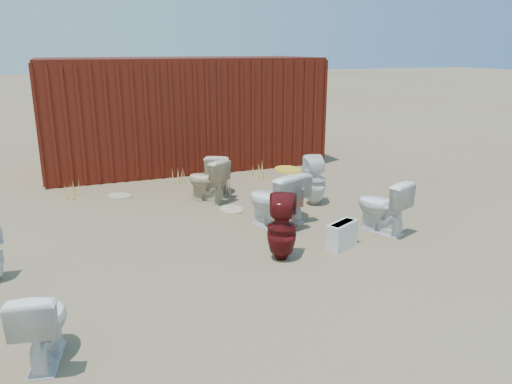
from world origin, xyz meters
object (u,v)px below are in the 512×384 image
object	(u,v)px
toilet_front_a	(42,324)
toilet_front_maroon	(282,228)
toilet_back_beige_left	(207,180)
toilet_back_beige_right	(219,174)
toilet_front_pink	(285,204)
toilet_back_yellowlid	(287,195)
loose_tank	(342,235)
toilet_front_e	(382,206)
toilet_front_c	(272,201)
shipping_container	(182,112)
toilet_back_e	(315,180)

from	to	relation	value
toilet_front_a	toilet_front_maroon	world-z (taller)	toilet_front_maroon
toilet_front_a	toilet_back_beige_left	bearing A→B (deg)	-111.87
toilet_back_beige_right	toilet_front_pink	bearing A→B (deg)	129.68
toilet_back_beige_right	toilet_back_yellowlid	distance (m)	1.78
toilet_front_maroon	toilet_back_beige_left	world-z (taller)	toilet_front_maroon
toilet_front_maroon	loose_tank	distance (m)	0.96
loose_tank	toilet_front_maroon	bearing A→B (deg)	156.50
toilet_front_a	toilet_front_e	xyz separation A→B (m)	(4.54, 1.59, 0.04)
toilet_front_c	toilet_back_beige_right	size ratio (longest dim) A/B	1.10
toilet_front_c	toilet_front_maroon	size ratio (longest dim) A/B	1.01
toilet_front_pink	toilet_back_beige_right	distance (m)	1.99
toilet_front_e	loose_tank	distance (m)	0.91
toilet_front_pink	toilet_front_maroon	world-z (taller)	toilet_front_maroon
toilet_back_beige_right	toilet_back_yellowlid	size ratio (longest dim) A/B	0.98
toilet_front_a	toilet_back_yellowlid	bearing A→B (deg)	-131.91
toilet_front_maroon	toilet_back_beige_left	size ratio (longest dim) A/B	1.09
toilet_front_maroon	loose_tank	world-z (taller)	toilet_front_maroon
toilet_back_beige_left	loose_tank	distance (m)	2.92
toilet_back_beige_left	toilet_front_e	bearing A→B (deg)	96.54
shipping_container	toilet_back_beige_left	world-z (taller)	shipping_container
toilet_back_yellowlid	toilet_back_beige_left	bearing A→B (deg)	-60.45
toilet_front_a	toilet_front_pink	distance (m)	4.12
toilet_back_beige_right	loose_tank	bearing A→B (deg)	131.45
toilet_front_c	toilet_back_beige_right	xyz separation A→B (m)	(-0.19, 1.98, -0.04)
shipping_container	toilet_front_c	bearing A→B (deg)	-87.47
shipping_container	toilet_front_pink	world-z (taller)	shipping_container
toilet_back_beige_left	loose_tank	world-z (taller)	toilet_back_beige_left
toilet_front_pink	toilet_back_e	bearing A→B (deg)	-132.03
toilet_front_a	toilet_front_c	bearing A→B (deg)	-131.90
toilet_front_maroon	toilet_back_beige_right	distance (m)	3.09
toilet_front_a	toilet_front_maroon	size ratio (longest dim) A/B	0.85
toilet_front_maroon	toilet_back_yellowlid	size ratio (longest dim) A/B	1.07
toilet_front_e	toilet_back_beige_left	size ratio (longest dim) A/B	1.04
toilet_back_yellowlid	toilet_back_e	world-z (taller)	toilet_back_e
toilet_back_beige_left	toilet_back_yellowlid	bearing A→B (deg)	92.14
toilet_front_maroon	toilet_back_beige_right	xyz separation A→B (m)	(0.14, 3.09, -0.03)
toilet_back_yellowlid	shipping_container	bearing A→B (deg)	-87.49
toilet_back_beige_right	toilet_front_e	bearing A→B (deg)	147.55
shipping_container	loose_tank	xyz separation A→B (m)	(0.80, -5.76, -1.02)
toilet_front_pink	toilet_front_c	size ratio (longest dim) A/B	0.79
toilet_front_maroon	toilet_back_beige_right	bearing A→B (deg)	-64.36
toilet_front_a	toilet_front_e	distance (m)	4.81
toilet_back_e	loose_tank	xyz separation A→B (m)	(-0.56, -1.86, -0.25)
toilet_front_pink	toilet_front_a	bearing A→B (deg)	42.73
toilet_front_c	toilet_back_e	distance (m)	1.41
shipping_container	toilet_front_a	size ratio (longest dim) A/B	8.42
toilet_front_pink	toilet_front_e	size ratio (longest dim) A/B	0.84
toilet_front_maroon	toilet_back_yellowlid	distance (m)	1.59
toilet_back_yellowlid	loose_tank	xyz separation A→B (m)	(0.19, -1.35, -0.22)
toilet_back_beige_right	toilet_back_yellowlid	world-z (taller)	toilet_back_yellowlid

